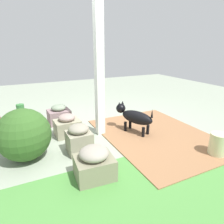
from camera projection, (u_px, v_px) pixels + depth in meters
ground_plane at (107, 130)px, 3.88m from camera, size 12.00×12.00×0.00m
brick_path at (156, 135)px, 3.67m from camera, size 1.80×2.40×0.02m
porch_pillar at (99, 67)px, 3.36m from camera, size 0.14×0.14×2.48m
stone_planter_nearest at (59, 115)px, 4.20m from camera, size 0.46×0.39×0.41m
stone_planter_near at (67, 126)px, 3.62m from camera, size 0.46×0.37×0.41m
stone_planter_mid at (79, 139)px, 3.04m from camera, size 0.36×0.36×0.46m
stone_planter_far at (94, 163)px, 2.45m from camera, size 0.50×0.43×0.42m
round_shrub at (24, 135)px, 2.81m from camera, size 0.76×0.76×0.76m
terracotta_pot_tall at (23, 123)px, 3.69m from camera, size 0.25×0.25×0.57m
dog at (134, 116)px, 3.70m from camera, size 0.46×0.79×0.56m
ceramic_urn at (219, 144)px, 2.97m from camera, size 0.27×0.27×0.35m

